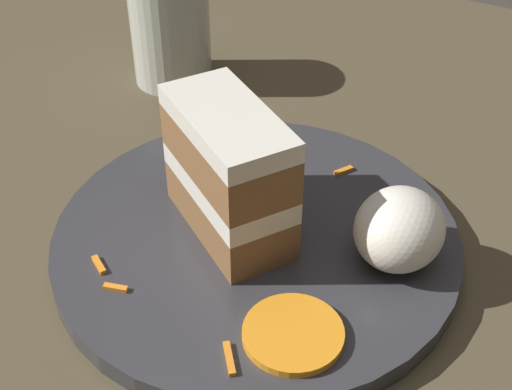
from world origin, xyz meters
name	(u,v)px	position (x,y,z in m)	size (l,w,h in m)	color
ground_plane	(193,277)	(0.00, 0.00, 0.00)	(6.00, 6.00, 0.00)	#38332D
dining_table	(191,260)	(0.00, 0.00, 0.02)	(1.01, 1.04, 0.04)	#4C422D
plate	(256,240)	(-0.02, 0.04, 0.04)	(0.28, 0.28, 0.02)	#333338
cake_slice	(229,172)	(-0.01, 0.03, 0.10)	(0.10, 0.11, 0.09)	brown
cream_dollop	(399,229)	(-0.04, 0.14, 0.08)	(0.06, 0.06, 0.05)	white
orange_garnish	(293,334)	(0.05, 0.11, 0.05)	(0.06, 0.06, 0.01)	orange
carrot_shreds_scatter	(206,222)	(-0.01, 0.01, 0.05)	(0.21, 0.15, 0.00)	orange
drinking_glass	(171,35)	(-0.19, -0.14, 0.08)	(0.07, 0.07, 0.11)	beige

